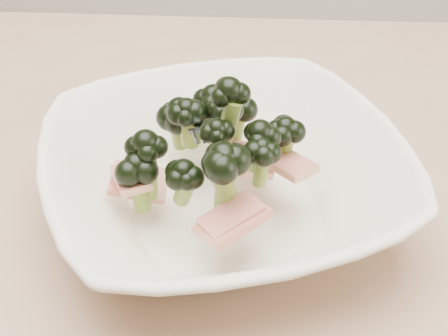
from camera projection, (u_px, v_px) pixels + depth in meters
The scene contains 2 objects.
dining_table at pixel (129, 256), 0.66m from camera, with size 1.20×0.80×0.75m.
broccoli_dish at pixel (222, 174), 0.54m from camera, with size 0.40×0.40×0.14m.
Camera 1 is at (0.13, -0.47, 1.12)m, focal length 50.00 mm.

